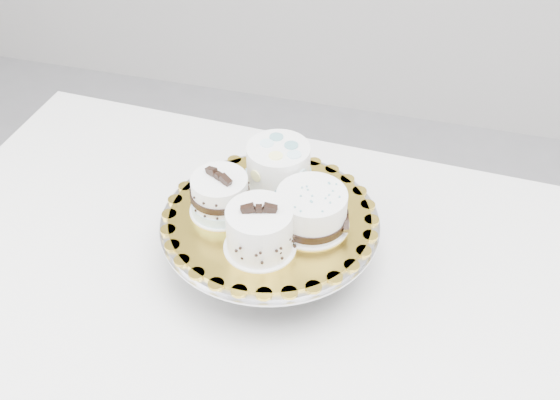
% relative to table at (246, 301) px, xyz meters
% --- Properties ---
extents(table, '(1.28, 0.89, 0.75)m').
position_rel_table_xyz_m(table, '(0.00, 0.00, 0.00)').
color(table, white).
rests_on(table, floor).
extents(cake_stand, '(0.37, 0.37, 0.10)m').
position_rel_table_xyz_m(cake_stand, '(0.04, 0.04, 0.14)').
color(cake_stand, gray).
rests_on(cake_stand, table).
extents(cake_board, '(0.35, 0.35, 0.00)m').
position_rel_table_xyz_m(cake_board, '(0.04, 0.04, 0.18)').
color(cake_board, gold).
rests_on(cake_board, cake_stand).
extents(cake_swirl, '(0.13, 0.13, 0.09)m').
position_rel_table_xyz_m(cake_swirl, '(0.04, -0.03, 0.22)').
color(cake_swirl, white).
rests_on(cake_swirl, cake_board).
extents(cake_banded, '(0.13, 0.13, 0.09)m').
position_rel_table_xyz_m(cake_banded, '(-0.05, 0.03, 0.21)').
color(cake_banded, white).
rests_on(cake_banded, cake_board).
extents(cake_dots, '(0.14, 0.14, 0.08)m').
position_rel_table_xyz_m(cake_dots, '(0.03, 0.13, 0.22)').
color(cake_dots, white).
rests_on(cake_dots, cake_board).
extents(cake_ribbon, '(0.14, 0.14, 0.07)m').
position_rel_table_xyz_m(cake_ribbon, '(0.11, 0.04, 0.21)').
color(cake_ribbon, white).
rests_on(cake_ribbon, cake_board).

